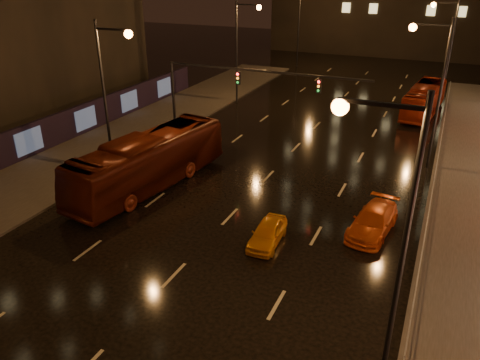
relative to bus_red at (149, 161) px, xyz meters
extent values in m
plane|color=black|center=(6.35, 8.39, -1.70)|extent=(140.00, 140.00, 0.00)
cube|color=#38332D|center=(-7.15, 3.39, -1.63)|extent=(7.00, 70.00, 0.15)
cube|color=black|center=(-10.85, 0.39, -0.45)|extent=(0.30, 46.00, 2.50)
cylinder|color=black|center=(-3.25, 8.39, 1.40)|extent=(0.22, 0.22, 6.20)
cube|color=black|center=(4.35, 8.39, 4.40)|extent=(15.20, 0.14, 0.14)
cube|color=black|center=(2.35, 8.39, 3.75)|extent=(0.32, 0.18, 0.95)
cube|color=black|center=(8.35, 8.39, 3.75)|extent=(0.32, 0.18, 0.95)
sphere|color=#FF1E19|center=(2.35, 8.27, 4.05)|extent=(0.18, 0.18, 0.18)
cylinder|color=black|center=(15.95, -9.61, 3.30)|extent=(0.18, 0.18, 10.00)
cube|color=black|center=(14.75, -9.61, 7.80)|extent=(2.40, 0.12, 0.12)
sphere|color=orange|center=(13.65, -9.61, 7.60)|extent=(0.50, 0.50, 0.50)
cylinder|color=#99999E|center=(16.55, 32.39, -1.05)|extent=(0.04, 0.04, 1.00)
cube|color=#99999E|center=(16.55, 6.39, -0.60)|extent=(0.05, 56.00, 0.05)
cube|color=#99999E|center=(16.55, 6.39, -1.00)|extent=(0.05, 56.00, 0.05)
imported|color=#4C160A|center=(0.00, 0.00, 0.00)|extent=(4.50, 12.49, 3.40)
imported|color=maroon|center=(14.51, 23.97, -0.31)|extent=(3.31, 10.20, 2.79)
imported|color=orange|center=(9.26, -3.31, -1.12)|extent=(1.55, 3.49, 1.17)
imported|color=#D55014|center=(13.95, -0.05, -1.04)|extent=(2.39, 4.75, 1.32)
camera|label=1|loc=(16.31, -22.42, 11.24)|focal=35.00mm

